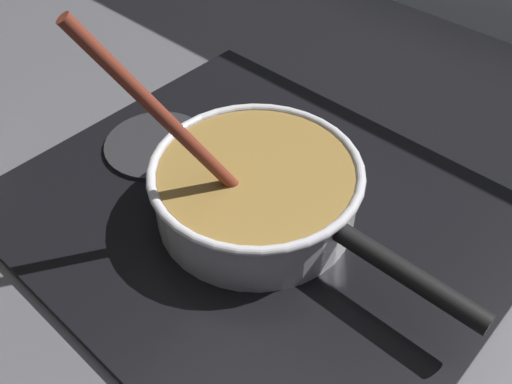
% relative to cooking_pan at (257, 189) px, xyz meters
% --- Properties ---
extents(ground, '(2.40, 1.60, 0.04)m').
position_rel_cooking_pan_xyz_m(ground, '(0.04, -0.19, -0.07)').
color(ground, '#4C4C51').
extents(hob_plate, '(0.56, 0.48, 0.01)m').
position_rel_cooking_pan_xyz_m(hob_plate, '(-0.00, 0.00, -0.05)').
color(hob_plate, black).
rests_on(hob_plate, ground).
extents(burner_ring, '(0.17, 0.17, 0.01)m').
position_rel_cooking_pan_xyz_m(burner_ring, '(-0.00, 0.00, -0.04)').
color(burner_ring, '#592D0C').
rests_on(burner_ring, hob_plate).
extents(spare_burner, '(0.14, 0.14, 0.01)m').
position_rel_cooking_pan_xyz_m(spare_burner, '(-0.18, 0.00, -0.04)').
color(spare_burner, '#262628').
rests_on(spare_burner, hob_plate).
extents(cooking_pan, '(0.40, 0.27, 0.28)m').
position_rel_cooking_pan_xyz_m(cooking_pan, '(0.00, 0.00, 0.00)').
color(cooking_pan, silver).
rests_on(cooking_pan, hob_plate).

